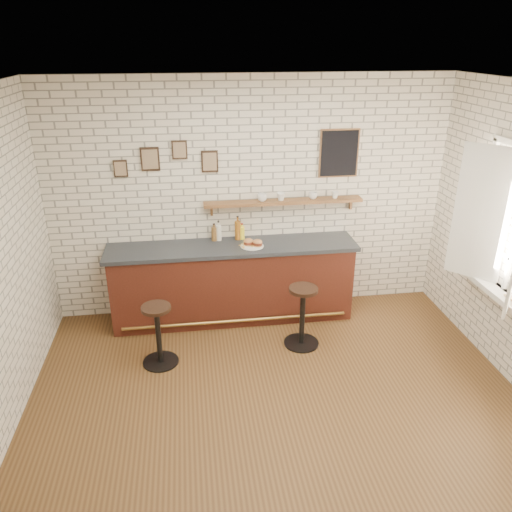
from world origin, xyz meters
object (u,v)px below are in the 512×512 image
object	(u,v)px
bar_stool_left	(158,333)
shelf_cup_d	(335,195)
ciabatta_sandwich	(253,242)
bitters_bottle_amber	(238,230)
shelf_cup_b	(281,196)
bitters_bottle_brown	(214,234)
bar_counter	(233,282)
shelf_cup_c	(313,196)
book_lower	(512,301)
sandwich_plate	(252,246)
bitters_bottle_white	(219,233)
bar_stool_right	(302,314)
condiment_bottle_yellow	(242,232)
shelf_cup_a	(262,197)

from	to	relation	value
bar_stool_left	shelf_cup_d	bearing A→B (deg)	25.96
ciabatta_sandwich	bitters_bottle_amber	bearing A→B (deg)	121.38
shelf_cup_b	bitters_bottle_brown	bearing A→B (deg)	121.64
bar_counter	bitters_bottle_brown	bearing A→B (deg)	136.47
shelf_cup_c	book_lower	distance (m)	2.54
bar_counter	bitters_bottle_amber	world-z (taller)	bitters_bottle_amber
shelf_cup_c	bar_stool_left	bearing A→B (deg)	117.75
sandwich_plate	bitters_bottle_brown	distance (m)	0.52
bitters_bottle_white	bar_stool_right	world-z (taller)	bitters_bottle_white
bitters_bottle_brown	book_lower	distance (m)	3.42
shelf_cup_b	shelf_cup_c	world-z (taller)	shelf_cup_b
bitters_bottle_brown	shelf_cup_c	bearing A→B (deg)	0.24
ciabatta_sandwich	condiment_bottle_yellow	xyz separation A→B (m)	(-0.11, 0.26, 0.04)
bitters_bottle_white	bar_stool_right	bearing A→B (deg)	-46.79
condiment_bottle_yellow	shelf_cup_d	xyz separation A→B (m)	(1.19, 0.01, 0.44)
sandwich_plate	shelf_cup_d	size ratio (longest dim) A/B	3.09
shelf_cup_a	bar_stool_left	bearing A→B (deg)	-165.31
bar_stool_left	bar_stool_right	distance (m)	1.66
bitters_bottle_brown	bitters_bottle_white	xyz separation A→B (m)	(0.06, -0.00, 0.01)
condiment_bottle_yellow	book_lower	bearing A→B (deg)	-36.73
ciabatta_sandwich	bar_stool_left	bearing A→B (deg)	-144.53
bar_counter	bar_stool_left	xyz separation A→B (m)	(-0.91, -0.89, -0.12)
condiment_bottle_yellow	bar_stool_left	size ratio (longest dim) A/B	0.29
sandwich_plate	shelf_cup_b	world-z (taller)	shelf_cup_b
bar_counter	bitters_bottle_white	distance (m)	0.65
bar_stool_left	bar_stool_right	xyz separation A→B (m)	(1.65, 0.14, 0.02)
bar_stool_right	shelf_cup_c	world-z (taller)	shelf_cup_c
bitters_bottle_amber	bar_stool_left	world-z (taller)	bitters_bottle_amber
bar_counter	book_lower	size ratio (longest dim) A/B	12.45
bitters_bottle_white	bitters_bottle_amber	xyz separation A→B (m)	(0.24, 0.00, 0.02)
bar_counter	condiment_bottle_yellow	distance (m)	0.64
ciabatta_sandwich	bar_stool_right	world-z (taller)	ciabatta_sandwich
bar_stool_left	shelf_cup_c	size ratio (longest dim) A/B	6.59
sandwich_plate	bitters_bottle_amber	distance (m)	0.32
shelf_cup_b	book_lower	size ratio (longest dim) A/B	0.43
bar_counter	ciabatta_sandwich	distance (m)	0.61
condiment_bottle_yellow	ciabatta_sandwich	bearing A→B (deg)	-67.87
bar_stool_left	book_lower	xyz separation A→B (m)	(3.57, -0.78, 0.56)
book_lower	sandwich_plate	bearing A→B (deg)	140.55
ciabatta_sandwich	bitters_bottle_brown	world-z (taller)	bitters_bottle_brown
shelf_cup_c	shelf_cup_d	bearing A→B (deg)	-91.42
sandwich_plate	bar_stool_left	xyz separation A→B (m)	(-1.16, -0.83, -0.63)
ciabatta_sandwich	sandwich_plate	bearing A→B (deg)	180.00
bar_stool_right	bar_counter	bearing A→B (deg)	134.60
shelf_cup_b	condiment_bottle_yellow	bearing A→B (deg)	121.89
bitters_bottle_amber	shelf_cup_d	bearing A→B (deg)	0.25
bar_stool_left	condiment_bottle_yellow	bearing A→B (deg)	45.81
bar_stool_left	bar_stool_right	size ratio (longest dim) A/B	0.96
bitters_bottle_brown	shelf_cup_b	bearing A→B (deg)	0.36
sandwich_plate	shelf_cup_b	distance (m)	0.72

